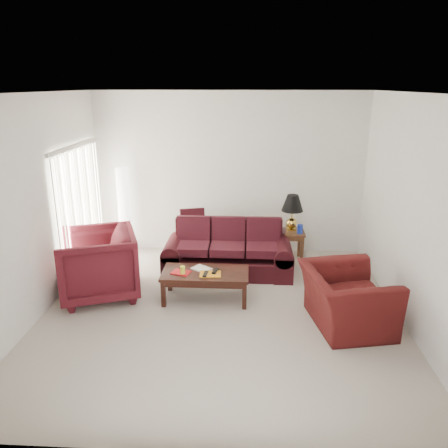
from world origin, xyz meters
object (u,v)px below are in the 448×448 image
object	(u,v)px
floor_lamp	(124,211)
coffee_table	(205,285)
armchair_left	(98,264)
armchair_right	(346,299)
sofa	(228,249)
end_table	(289,246)

from	to	relation	value
floor_lamp	coffee_table	size ratio (longest dim) A/B	1.31
armchair_left	coffee_table	xyz separation A→B (m)	(1.63, -0.03, -0.29)
floor_lamp	armchair_right	bearing A→B (deg)	-33.80
sofa	armchair_right	size ratio (longest dim) A/B	1.81
armchair_right	armchair_left	bearing A→B (deg)	68.43
coffee_table	floor_lamp	bearing A→B (deg)	149.87
sofa	coffee_table	xyz separation A→B (m)	(-0.29, -0.98, -0.22)
end_table	armchair_right	bearing A→B (deg)	-75.57
end_table	floor_lamp	world-z (taller)	floor_lamp
end_table	floor_lamp	bearing A→B (deg)	176.05
end_table	floor_lamp	distance (m)	3.12
end_table	sofa	bearing A→B (deg)	-150.20
end_table	coffee_table	size ratio (longest dim) A/B	0.45
sofa	end_table	world-z (taller)	sofa
sofa	floor_lamp	distance (m)	2.18
sofa	floor_lamp	xyz separation A→B (m)	(-1.98, 0.83, 0.40)
sofa	coffee_table	size ratio (longest dim) A/B	1.69
armchair_left	armchair_right	xyz separation A→B (m)	(3.57, -0.65, -0.13)
sofa	floor_lamp	size ratio (longest dim) A/B	1.29
sofa	armchair_right	bearing A→B (deg)	-47.05
floor_lamp	coffee_table	distance (m)	2.55
sofa	armchair_right	distance (m)	2.30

